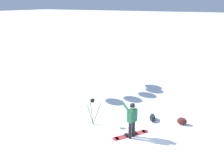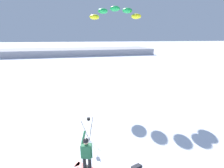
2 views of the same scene
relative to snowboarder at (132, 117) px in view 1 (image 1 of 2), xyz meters
name	(u,v)px [view 1 (image 1 of 2)]	position (x,y,z in m)	size (l,w,h in m)	color
ground_plane	(135,148)	(-0.50, 0.67, -1.02)	(300.00, 300.00, 0.00)	white
snowboarder	(132,117)	(0.00, 0.00, 0.00)	(0.74, 0.46, 1.70)	black
snowboard	(131,135)	(0.09, -0.15, -1.00)	(1.21, 1.54, 0.10)	#B23333
gear_bag_large	(182,121)	(-1.71, -2.29, -0.84)	(0.51, 0.34, 0.34)	#4C1E19
camera_tripod	(93,107)	(2.15, -0.16, -0.05)	(0.72, 0.66, 1.37)	#262628
gear_bag_small	(152,118)	(-0.28, -2.00, -0.87)	(0.49, 0.70, 0.28)	black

